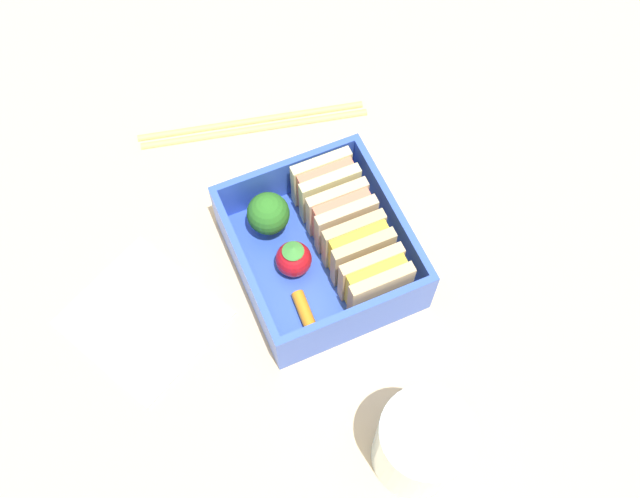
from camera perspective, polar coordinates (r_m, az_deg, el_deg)
The scene contains 13 objects.
ground_plane at distance 62.83cm, azimuth -0.00°, elevation -1.52°, with size 120.00×120.00×2.00cm, color #D6B88E.
bento_tray at distance 61.39cm, azimuth -0.00°, elevation -0.88°, with size 15.01×13.69×1.20cm, color blue.
bento_rim at distance 58.80cm, azimuth -0.00°, elevation 0.34°, with size 15.01×13.69×4.57cm.
sandwich_left at distance 61.34cm, azimuth 0.44°, elevation 5.13°, with size 2.77×5.35×5.11cm.
sandwich_center_left at distance 59.82cm, azimuth 1.72°, elevation 2.67°, with size 2.77×5.35×5.11cm.
sandwich_center at distance 58.45cm, azimuth 3.05°, elevation 0.08°, with size 2.77×5.35×5.11cm.
sandwich_center_right at distance 57.23cm, azimuth 4.45°, elevation -2.63°, with size 2.77×5.35×5.11cm.
broccoli_floret at distance 60.10cm, azimuth -4.16°, elevation 2.80°, with size 3.64×3.64×4.41cm.
strawberry_far_left at distance 58.90cm, azimuth -2.04°, elevation -0.95°, with size 3.04×3.04×3.64cm.
carrot_stick_far_left at distance 58.20cm, azimuth -1.19°, elevation -5.17°, with size 1.05×1.05×3.87cm, color orange.
chopstick_pair at distance 69.62cm, azimuth -5.09°, elevation 10.08°, with size 6.56×21.67×0.70cm.
drinking_glass at distance 53.16cm, azimuth 7.61°, elevation -15.41°, with size 6.50×6.50×8.23cm, color silver.
folded_napkin at distance 61.49cm, azimuth -13.97°, elevation -5.35°, with size 11.39×10.41×0.40cm, color silver.
Camera 1 is at (24.54, -10.72, 55.84)cm, focal length 40.00 mm.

